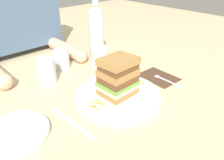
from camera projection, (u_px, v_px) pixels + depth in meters
ground_plane at (118, 98)px, 0.76m from camera, size 3.00×3.00×0.00m
main_plate at (118, 95)px, 0.76m from camera, size 0.30×0.30×0.02m
sandwich at (118, 77)px, 0.72m from camera, size 0.12×0.10×0.14m
carrot_shred_0 at (96, 108)px, 0.68m from camera, size 0.01×0.03×0.00m
carrot_shred_1 at (97, 101)px, 0.71m from camera, size 0.02×0.03×0.00m
carrot_shred_2 at (98, 104)px, 0.70m from camera, size 0.01×0.02×0.00m
carrot_shred_3 at (101, 104)px, 0.69m from camera, size 0.01×0.02×0.00m
carrot_shred_4 at (99, 103)px, 0.70m from camera, size 0.03×0.02×0.00m
carrot_shred_5 at (92, 106)px, 0.69m from camera, size 0.02×0.01×0.00m
carrot_shred_6 at (90, 103)px, 0.70m from camera, size 0.02×0.02×0.00m
carrot_shred_7 at (132, 83)px, 0.81m from camera, size 0.01×0.02×0.00m
carrot_shred_8 at (140, 81)px, 0.83m from camera, size 0.02×0.02×0.00m
carrot_shred_9 at (143, 83)px, 0.81m from camera, size 0.02×0.02×0.00m
carrot_shred_10 at (137, 86)px, 0.80m from camera, size 0.02×0.02×0.00m
carrot_shred_11 at (139, 80)px, 0.83m from camera, size 0.02×0.02×0.00m
carrot_shred_12 at (136, 83)px, 0.81m from camera, size 0.01×0.03×0.00m
carrot_shred_13 at (136, 81)px, 0.83m from camera, size 0.02×0.02×0.00m
carrot_shred_14 at (131, 83)px, 0.81m from camera, size 0.02×0.02×0.00m
napkin_dark at (158, 77)px, 0.89m from camera, size 0.12×0.16×0.00m
fork at (163, 78)px, 0.88m from camera, size 0.02×0.17×0.00m
knife at (74, 124)px, 0.64m from camera, size 0.03×0.20×0.00m
juice_glass at (100, 58)px, 0.97m from camera, size 0.07×0.07×0.09m
water_bottle at (96, 32)px, 1.00m from camera, size 0.07×0.07×0.29m
empty_tumbler_0 at (61, 59)px, 0.95m from camera, size 0.07×0.07×0.08m
empty_tumbler_1 at (47, 71)px, 0.84m from camera, size 0.07×0.07×0.10m
side_plate at (14, 133)px, 0.60m from camera, size 0.19×0.19×0.02m
diner_across at (9, 10)px, 1.00m from camera, size 0.46×0.42×0.51m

